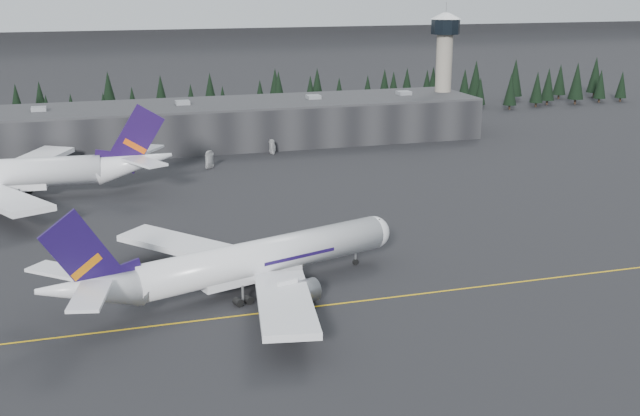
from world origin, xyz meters
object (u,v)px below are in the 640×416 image
object	(u,v)px
jet_main	(236,264)
gse_vehicle_b	(273,152)
control_tower	(444,58)
gse_vehicle_a	(209,166)
jet_parked	(14,174)
terminal	(217,124)

from	to	relation	value
jet_main	gse_vehicle_b	size ratio (longest dim) A/B	14.02
control_tower	gse_vehicle_b	xyz separation A→B (m)	(-62.40, -20.85, -22.68)
jet_main	gse_vehicle_a	xyz separation A→B (m)	(10.22, 87.97, -4.44)
jet_parked	gse_vehicle_a	xyz separation A→B (m)	(46.86, 17.07, -5.16)
terminal	control_tower	size ratio (longest dim) A/B	4.24
gse_vehicle_b	jet_main	bearing A→B (deg)	-43.64
control_tower	jet_main	world-z (taller)	control_tower
terminal	jet_main	xyz separation A→B (m)	(-17.95, -118.47, -1.18)
terminal	jet_main	distance (m)	119.83
terminal	gse_vehicle_b	xyz separation A→B (m)	(12.60, -17.85, -5.57)
control_tower	gse_vehicle_a	world-z (taller)	control_tower
control_tower	gse_vehicle_a	xyz separation A→B (m)	(-82.73, -33.51, -22.73)
control_tower	jet_parked	size ratio (longest dim) A/B	0.53
jet_main	jet_parked	bearing A→B (deg)	99.64
terminal	gse_vehicle_a	distance (m)	31.97
control_tower	gse_vehicle_b	size ratio (longest dim) A/B	8.79
jet_parked	gse_vehicle_b	size ratio (longest dim) A/B	16.44
terminal	gse_vehicle_a	xyz separation A→B (m)	(-7.73, -30.51, -5.62)
gse_vehicle_a	terminal	bearing A→B (deg)	45.81
gse_vehicle_a	gse_vehicle_b	world-z (taller)	gse_vehicle_b
jet_main	jet_parked	distance (m)	79.81
terminal	jet_parked	distance (m)	72.42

